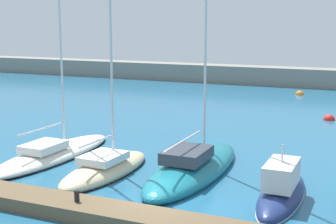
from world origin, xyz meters
The scene contains 10 objects.
ground_plane centered at (0.00, 0.00, 0.00)m, with size 120.00×120.00×0.00m, color #236084.
dock_pier centered at (0.00, -2.04, 0.28)m, with size 24.87×1.66×0.56m, color brown.
breakwater_seawall centered at (0.00, 39.63, 1.03)m, with size 108.00×2.84×2.07m, color gray.
sailboat_ivory_nearest centered at (-8.27, 4.23, 0.30)m, with size 2.79×9.78×19.68m.
sailboat_sand_second centered at (-4.15, 2.87, 0.29)m, with size 2.51×6.93×13.79m.
sailboat_teal_third centered at (-0.27, 4.64, 0.38)m, with size 2.91×9.92×20.07m.
motorboat_navy_fourth centered at (4.37, 2.84, 0.35)m, with size 1.74×6.13×2.82m.
mooring_buoy_red centered at (4.26, 21.10, 0.00)m, with size 0.85×0.85×0.85m, color red.
mooring_buoy_orange centered at (0.10, 33.19, 0.00)m, with size 0.84×0.84×0.84m, color orange.
dock_bollard centered at (-2.44, -2.04, 0.78)m, with size 0.20×0.20×0.44m, color black.
Camera 1 is at (8.06, -17.10, 7.38)m, focal length 53.25 mm.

